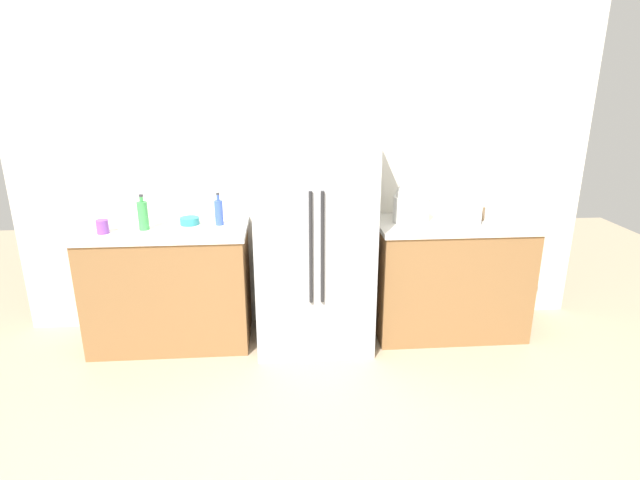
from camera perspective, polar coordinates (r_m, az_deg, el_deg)
The scene contains 12 objects.
ground_plane at distance 3.05m, azimuth 0.41°, elevation -22.81°, with size 9.26×9.26×0.00m, color tan.
kitchen_back_panel at distance 4.03m, azimuth -1.61°, elevation 10.23°, with size 4.63×0.10×2.91m, color silver.
counter_left at distance 4.04m, azimuth -16.83°, elevation -5.06°, with size 1.22×0.61×0.94m.
counter_right at distance 4.16m, azimuth 14.61°, elevation -4.17°, with size 1.21×0.61×0.94m.
refrigerator at distance 3.74m, azimuth -0.78°, elevation 0.78°, with size 0.87×0.71×1.78m.
toaster at distance 3.95m, azimuth 15.90°, elevation 3.19°, with size 0.27×0.15×0.20m, color silver.
rice_cooker at distance 3.90m, azimuth 10.47°, elevation 4.22°, with size 0.28×0.28×0.33m.
bottle_a at distance 3.86m, azimuth -19.65°, elevation 2.69°, with size 0.07×0.07×0.27m.
bottle_b at distance 3.84m, azimuth -11.53°, elevation 3.15°, with size 0.06×0.06×0.25m.
cup_a at distance 4.12m, azimuth 17.84°, elevation 2.93°, with size 0.08×0.08×0.10m, color brown.
cup_b at distance 3.89m, azimuth -23.68°, elevation 1.41°, with size 0.08×0.08×0.10m, color purple.
bowl_a at distance 3.92m, azimuth -14.73°, elevation 2.13°, with size 0.14×0.14×0.05m, color teal.
Camera 1 is at (-0.20, -2.31, 1.99)m, focal length 27.88 mm.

